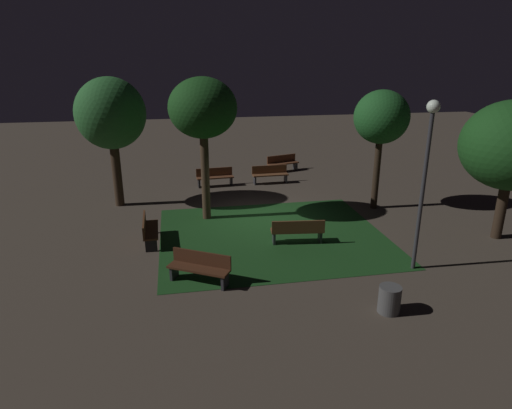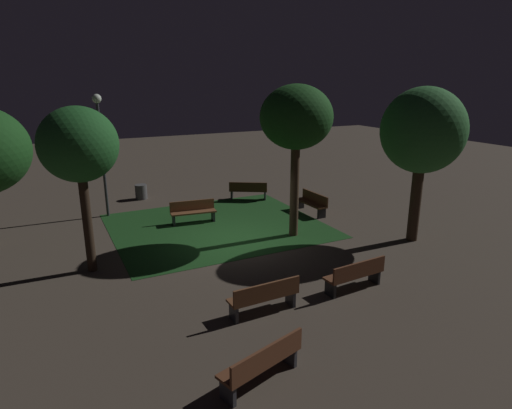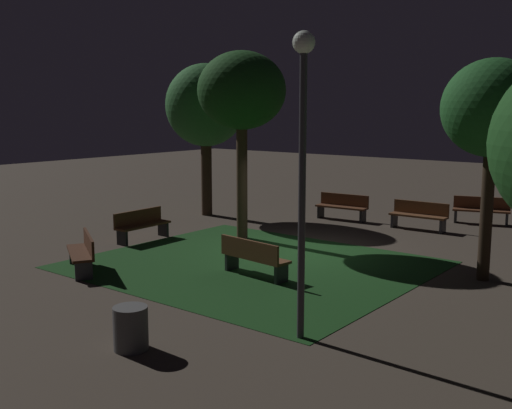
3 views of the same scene
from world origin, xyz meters
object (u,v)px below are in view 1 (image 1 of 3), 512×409
bench_near_trees (215,176)px  tree_near_wall (381,118)px  bench_corner (298,230)px  tree_back_left (111,114)px  bench_front_left (149,229)px  trash_bin (389,299)px  bench_path_side (270,174)px  tree_right_canopy (203,110)px  lamp_post_path_center (427,160)px  bench_front_right (282,163)px  bench_lawn_edge (200,267)px

bench_near_trees → tree_near_wall: size_ratio=0.38×
bench_corner → tree_back_left: bearing=-39.9°
bench_front_left → trash_bin: 8.25m
bench_path_side → tree_back_left: size_ratio=0.34×
bench_front_left → tree_right_canopy: 4.77m
lamp_post_path_center → bench_front_right: bearing=-85.1°
bench_front_right → lamp_post_path_center: bearing=94.9°
bench_path_side → lamp_post_path_center: 10.64m
bench_near_trees → bench_corner: size_ratio=0.99×
bench_path_side → bench_near_trees: same height
bench_corner → tree_right_canopy: 5.63m
bench_path_side → tree_back_left: tree_back_left is taller
trash_bin → lamp_post_path_center: bearing=-131.6°
bench_near_trees → bench_front_right: same height
bench_lawn_edge → lamp_post_path_center: (-6.40, 0.34, 2.87)m
bench_path_side → tree_right_canopy: 6.86m
lamp_post_path_center → trash_bin: (1.85, 2.08, -3.00)m
tree_back_left → tree_right_canopy: tree_right_canopy is taller
bench_front_right → trash_bin: size_ratio=2.65×
lamp_post_path_center → bench_front_left: bearing=-23.7°
bench_near_trees → bench_front_right: 4.58m
bench_near_trees → bench_path_side: bearing=-180.0°
bench_path_side → bench_lawn_edge: bearing=66.8°
bench_corner → bench_lawn_edge: 4.03m
tree_back_left → lamp_post_path_center: size_ratio=1.07×
tree_back_left → tree_near_wall: tree_back_left is taller
bench_front_left → lamp_post_path_center: lamp_post_path_center is taller
bench_front_left → bench_corner: size_ratio=0.98×
bench_lawn_edge → tree_back_left: tree_back_left is taller
bench_path_side → bench_front_right: size_ratio=0.97×
bench_lawn_edge → lamp_post_path_center: size_ratio=0.36×
bench_front_left → tree_right_canopy: (-2.14, -2.01, 3.76)m
bench_path_side → lamp_post_path_center: lamp_post_path_center is taller
bench_path_side → bench_lawn_edge: same height
bench_front_right → trash_bin: bearing=86.9°
bench_front_right → tree_near_wall: size_ratio=0.38×
trash_bin → tree_near_wall: bearing=-112.3°
tree_back_left → tree_right_canopy: size_ratio=0.99×
bench_front_left → tree_back_left: 5.67m
bench_path_side → bench_near_trees: size_ratio=0.99×
tree_near_wall → lamp_post_path_center: lamp_post_path_center is taller
bench_front_left → trash_bin: (-6.10, 5.56, -0.13)m
bench_front_left → bench_corner: bearing=168.2°
lamp_post_path_center → bench_near_trees: bearing=-63.2°
bench_corner → tree_near_wall: bearing=-144.3°
bench_lawn_edge → tree_right_canopy: tree_right_canopy is taller
bench_front_left → trash_bin: size_ratio=2.58×
bench_near_trees → tree_back_left: (4.32, 2.19, 3.38)m
bench_lawn_edge → tree_near_wall: size_ratio=0.37×
bench_near_trees → bench_lawn_edge: 9.75m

